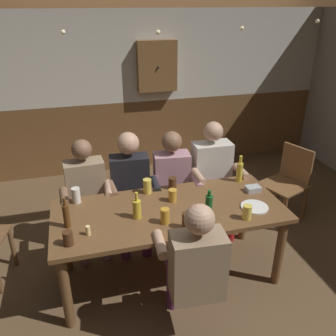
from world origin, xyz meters
The scene contains 27 objects.
ground_plane centered at (0.00, 0.00, 0.00)m, with size 7.42×7.42×0.00m, color brown.
back_wall_upper centered at (0.00, 2.68, 1.77)m, with size 6.19×0.12×1.46m, color silver.
back_wall_wainscot centered at (0.00, 2.68, 0.52)m, with size 6.19×0.12×1.04m, color brown.
dining_table centered at (0.00, 0.13, 0.64)m, with size 2.02×0.87×0.74m.
person_0 centered at (-0.68, 0.79, 0.65)m, with size 0.55×0.53×1.19m.
person_1 centered at (-0.23, 0.78, 0.67)m, with size 0.55×0.54×1.22m.
person_2 centered at (0.22, 0.79, 0.66)m, with size 0.54×0.55×1.18m.
person_3 centered at (0.68, 0.79, 0.68)m, with size 0.56×0.54×1.25m.
person_4 centered at (0.01, -0.53, 0.67)m, with size 0.54×0.55×1.21m.
chair_empty_near_right centered at (1.61, 0.76, 0.48)m, with size 0.57×0.57×0.88m.
table_candle centered at (-0.71, -0.06, 0.78)m, with size 0.04×0.04×0.08m, color #F9E08C.
condiment_caddy centered at (0.86, 0.23, 0.76)m, with size 0.14×0.10×0.05m, color #B2B7BC.
plate_0 centered at (0.73, -0.04, 0.75)m, with size 0.24×0.24×0.01m, color white.
bottle_0 centered at (-0.30, 0.07, 0.83)m, with size 0.07×0.07×0.24m.
bottle_1 centered at (-0.86, 0.09, 0.85)m, with size 0.05×0.05×0.27m.
bottle_2 centered at (0.82, 0.46, 0.85)m, with size 0.06×0.06×0.28m.
bottle_3 centered at (0.29, -0.06, 0.84)m, with size 0.06×0.06×0.24m.
pint_glass_0 centered at (-0.12, 0.47, 0.81)m, with size 0.08×0.08×0.14m, color #E5C64C.
pint_glass_1 centered at (-0.09, -0.06, 0.80)m, with size 0.08×0.08×0.13m, color gold.
pint_glass_2 centered at (-0.86, -0.15, 0.80)m, with size 0.08×0.08×0.11m, color #4C2D19.
pint_glass_3 centered at (0.13, 0.49, 0.79)m, with size 0.08×0.08×0.11m, color #4C2D19.
pint_glass_4 centered at (0.58, -0.18, 0.80)m, with size 0.08×0.08×0.13m, color #E5C64C.
pint_glass_5 centered at (0.06, 0.26, 0.80)m, with size 0.08×0.08×0.12m, color gold.
pint_glass_6 centered at (0.05, -0.18, 0.81)m, with size 0.07×0.07×0.14m, color #4C2D19.
pint_glass_7 centered at (-0.78, 0.46, 0.81)m, with size 0.08×0.08×0.14m, color white.
wall_dart_cabinet centered at (0.49, 2.55, 1.55)m, with size 0.56×0.15×0.70m.
string_lights centered at (0.00, 0.48, 2.23)m, with size 4.37×0.04×0.17m.
Camera 1 is at (-0.71, -2.42, 2.40)m, focal length 37.95 mm.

